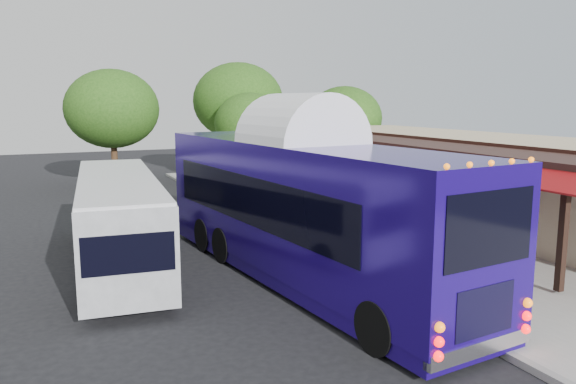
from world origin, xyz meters
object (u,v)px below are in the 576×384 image
sign_board (453,233)px  ped_c (380,207)px  city_bus (119,216)px  ped_b (349,199)px  coach_bus (301,202)px  ped_a (313,217)px  ped_d (277,177)px

sign_board → ped_c: bearing=86.7°
city_bus → sign_board: city_bus is taller
ped_c → sign_board: bearing=51.8°
ped_b → coach_bus: bearing=67.7°
coach_bus → city_bus: (-4.47, 3.54, -0.71)m
ped_a → ped_b: (2.80, 2.27, 0.07)m
coach_bus → ped_b: coach_bus is taller
ped_a → ped_c: (2.80, 0.01, 0.14)m
city_bus → ped_d: size_ratio=5.83×
coach_bus → ped_d: bearing=63.6°
ped_b → ped_a: bearing=58.0°
coach_bus → ped_d: 13.84m
city_bus → ped_b: 9.55m
coach_bus → ped_b: size_ratio=7.29×
coach_bus → sign_board: 5.20m
city_bus → ped_d: bearing=50.7°
city_bus → ped_b: (9.32, 1.99, -0.47)m
ped_a → ped_d: bearing=74.0°
coach_bus → ped_d: (4.85, 12.90, -1.19)m
ped_b → ped_c: (0.00, -2.26, 0.08)m
city_bus → ped_a: 6.55m
city_bus → ped_a: size_ratio=6.21×
ped_a → sign_board: size_ratio=1.41×
ped_a → ped_d: size_ratio=0.94×
city_bus → ped_a: (6.52, -0.28, -0.53)m
sign_board → ped_b: bearing=85.7°
ped_c → city_bus: bearing=-42.4°
ped_a → ped_c: bearing=0.4°
coach_bus → ped_c: size_ratio=6.70×
coach_bus → ped_c: bearing=28.3°
ped_b → sign_board: ped_b is taller
city_bus → sign_board: bearing=-17.6°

